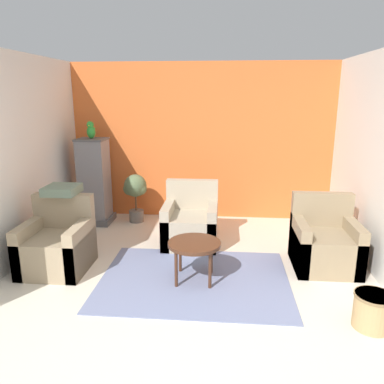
{
  "coord_description": "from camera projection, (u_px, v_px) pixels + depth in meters",
  "views": [
    {
      "loc": [
        0.38,
        -2.56,
        2.01
      ],
      "look_at": [
        0.0,
        1.74,
        0.88
      ],
      "focal_mm": 35.0,
      "sensor_mm": 36.0,
      "label": 1
    }
  ],
  "objects": [
    {
      "name": "wall_left",
      "position": [
        19.0,
        158.0,
        4.55
      ],
      "size": [
        0.06,
        3.49,
        2.51
      ],
      "color": "silver",
      "rests_on": "ground_plane"
    },
    {
      "name": "armchair_right",
      "position": [
        324.0,
        244.0,
        4.45
      ],
      "size": [
        0.72,
        0.73,
        0.85
      ],
      "color": "#8E7A5B",
      "rests_on": "ground_plane"
    },
    {
      "name": "parrot",
      "position": [
        91.0,
        130.0,
        5.7
      ],
      "size": [
        0.12,
        0.22,
        0.27
      ],
      "color": "green",
      "rests_on": "birdcage"
    },
    {
      "name": "wall_back_accent",
      "position": [
        201.0,
        142.0,
        6.08
      ],
      "size": [
        4.31,
        0.06,
        2.51
      ],
      "color": "orange",
      "rests_on": "ground_plane"
    },
    {
      "name": "potted_plant",
      "position": [
        135.0,
        191.0,
        5.98
      ],
      "size": [
        0.39,
        0.36,
        0.78
      ],
      "color": "#66605B",
      "rests_on": "ground_plane"
    },
    {
      "name": "ground_plane",
      "position": [
        173.0,
        352.0,
        3.01
      ],
      "size": [
        20.0,
        20.0,
        0.0
      ],
      "primitive_type": "plane",
      "color": "beige",
      "rests_on": "ground"
    },
    {
      "name": "wicker_basket",
      "position": [
        373.0,
        310.0,
        3.29
      ],
      "size": [
        0.34,
        0.34,
        0.32
      ],
      "color": "tan",
      "rests_on": "ground_plane"
    },
    {
      "name": "armchair_middle",
      "position": [
        191.0,
        224.0,
        5.13
      ],
      "size": [
        0.72,
        0.73,
        0.85
      ],
      "color": "tan",
      "rests_on": "ground_plane"
    },
    {
      "name": "coffee_table",
      "position": [
        194.0,
        246.0,
        4.08
      ],
      "size": [
        0.58,
        0.58,
        0.45
      ],
      "color": "#472819",
      "rests_on": "ground_plane"
    },
    {
      "name": "wall_right",
      "position": [
        380.0,
        164.0,
        4.2
      ],
      "size": [
        0.06,
        3.49,
        2.51
      ],
      "color": "silver",
      "rests_on": "ground_plane"
    },
    {
      "name": "armchair_left",
      "position": [
        57.0,
        246.0,
        4.39
      ],
      "size": [
        0.72,
        0.73,
        0.85
      ],
      "color": "#9E896B",
      "rests_on": "ground_plane"
    },
    {
      "name": "birdcage",
      "position": [
        95.0,
        182.0,
        5.91
      ],
      "size": [
        0.5,
        0.5,
        1.35
      ],
      "color": "#555559",
      "rests_on": "ground_plane"
    },
    {
      "name": "area_rug",
      "position": [
        194.0,
        279.0,
        4.18
      ],
      "size": [
        2.09,
        1.57,
        0.01
      ],
      "color": "slate",
      "rests_on": "ground_plane"
    },
    {
      "name": "throw_pillow",
      "position": [
        62.0,
        190.0,
        4.49
      ],
      "size": [
        0.38,
        0.38,
        0.1
      ],
      "color": "slate",
      "rests_on": "armchair_left"
    }
  ]
}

